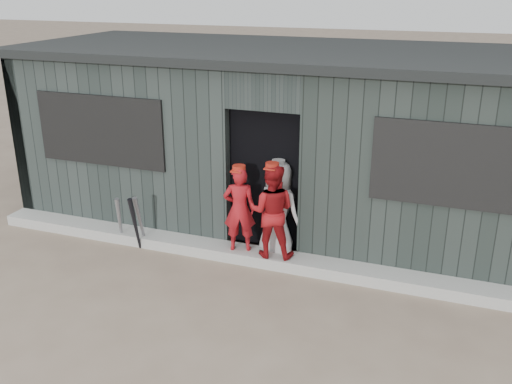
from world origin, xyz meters
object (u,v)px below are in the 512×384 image
at_px(bat_left, 120,220).
at_px(player_red_right, 272,211).
at_px(player_grey_back, 278,211).
at_px(bat_mid, 140,221).
at_px(bat_right, 135,224).
at_px(player_red_left, 239,209).
at_px(dugout, 295,138).

relative_size(bat_left, player_red_right, 0.57).
relative_size(bat_left, player_grey_back, 0.52).
xyz_separation_m(bat_mid, bat_right, (-0.00, -0.13, 0.01)).
bearing_deg(player_red_right, bat_left, -5.59).
height_order(bat_left, bat_mid, bat_mid).
bearing_deg(player_grey_back, bat_mid, 28.72).
bearing_deg(bat_mid, player_red_left, 5.19).
xyz_separation_m(bat_mid, dugout, (1.67, 1.82, 0.90)).
height_order(bat_left, player_red_left, player_red_left).
height_order(player_red_left, dugout, dugout).
bearing_deg(bat_left, player_red_right, 2.86).
bearing_deg(dugout, player_red_right, -82.82).
distance_m(bat_right, dugout, 2.72).
relative_size(bat_right, dugout, 0.10).
xyz_separation_m(bat_right, dugout, (1.67, 1.95, 0.88)).
bearing_deg(player_red_left, bat_left, -14.36).
relative_size(bat_mid, dugout, 0.10).
relative_size(bat_mid, bat_right, 0.97).
xyz_separation_m(bat_mid, player_red_left, (1.43, 0.13, 0.33)).
xyz_separation_m(player_red_left, player_red_right, (0.45, -0.01, 0.04)).
bearing_deg(player_red_left, bat_right, -8.08).
bearing_deg(bat_mid, bat_left, 179.02).
relative_size(bat_mid, player_red_left, 0.69).
xyz_separation_m(bat_left, bat_mid, (0.34, -0.01, 0.04)).
xyz_separation_m(bat_left, bat_right, (0.34, -0.14, 0.05)).
xyz_separation_m(bat_right, player_red_left, (1.44, 0.26, 0.32)).
distance_m(bat_mid, player_red_right, 1.93).
distance_m(player_red_right, dugout, 1.80).
height_order(bat_left, dugout, dugout).
bearing_deg(bat_left, bat_right, -22.01).
distance_m(bat_mid, bat_right, 0.13).
relative_size(bat_left, bat_right, 0.87).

